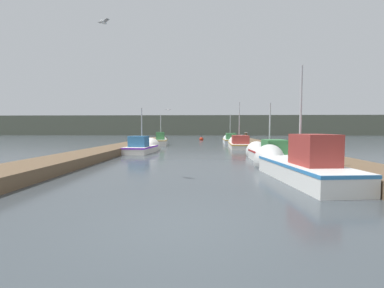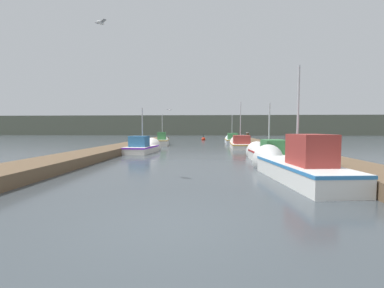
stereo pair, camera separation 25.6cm
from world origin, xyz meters
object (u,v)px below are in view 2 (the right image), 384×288
Objects in this scene: fishing_boat_0 at (294,165)px; fishing_boat_3 at (240,144)px; fishing_boat_5 at (232,140)px; seagull_1 at (169,110)px; seagull_lead at (101,23)px; fishing_boat_1 at (267,154)px; fishing_boat_2 at (144,147)px; fishing_boat_4 at (162,141)px; mooring_piling_0 at (247,139)px; mooring_piling_1 at (243,139)px; channel_buoy at (203,139)px.

fishing_boat_3 is (0.03, 15.52, -0.11)m from fishing_boat_0.
fishing_boat_5 is 11.41× the size of seagull_1.
seagull_1 is (0.14, 16.29, -1.92)m from seagull_lead.
fishing_boat_0 is 0.99× the size of fishing_boat_1.
fishing_boat_2 is 0.72× the size of fishing_boat_5.
fishing_boat_0 is at bearing -72.37° from fishing_boat_4.
mooring_piling_0 is at bearing 84.64° from fishing_boat_1.
mooring_piling_0 is 1.30× the size of mooring_piling_1.
fishing_boat_2 is at bearing 122.87° from fishing_boat_0.
channel_buoy is at bearing 112.45° from mooring_piling_0.
mooring_piling_0 is at bearing 9.38° from seagull_1.
fishing_boat_4 is 8.73× the size of seagull_1.
fishing_boat_0 is at bearing -93.97° from mooring_piling_0.
fishing_boat_3 is at bearing 84.07° from fishing_boat_0.
seagull_1 is at bearing -56.41° from seagull_lead.
fishing_boat_2 is at bearing 147.16° from fishing_boat_1.
fishing_boat_4 is 9.83m from mooring_piling_1.
seagull_lead is at bearing 178.19° from fishing_boat_0.
seagull_lead is (-8.29, -22.25, 5.07)m from mooring_piling_1.
seagull_1 reaches higher than fishing_boat_5.
mooring_piling_1 is at bearing 56.48° from fishing_boat_2.
mooring_piling_0 is (1.31, 18.82, 0.23)m from fishing_boat_0.
fishing_boat_1 is at bearing 82.10° from fishing_boat_0.
fishing_boat_5 reaches higher than fishing_boat_1.
fishing_boat_0 is 10.66× the size of seagull_1.
seagull_1 is at bearing -179.89° from fishing_boat_3.
fishing_boat_4 is at bearing 120.14° from fishing_boat_1.
fishing_boat_1 is 10.58m from fishing_boat_3.
seagull_1 is at bearing 83.10° from fishing_boat_2.
fishing_boat_0 is at bearing -87.74° from fishing_boat_3.
fishing_boat_3 reaches higher than mooring_piling_1.
fishing_boat_3 is 12.37× the size of seagull_lead.
seagull_1 is at bearing -102.24° from channel_buoy.
fishing_boat_1 is 0.94× the size of fishing_boat_3.
channel_buoy is 31.96m from seagull_lead.
seagull_lead reaches higher than fishing_boat_5.
fishing_boat_1 is 1.23× the size of fishing_boat_4.
fishing_boat_0 is 15.52m from fishing_boat_3.
seagull_1 is at bearing -159.78° from mooring_piling_0.
fishing_boat_2 is 15.62m from fishing_boat_5.
fishing_boat_3 is 18.28m from seagull_lead.
fishing_boat_1 is at bearing -93.63° from mooring_piling_1.
fishing_boat_3 is 15.72m from channel_buoy.
fishing_boat_0 reaches higher than fishing_boat_2.
fishing_boat_3 is 1.01× the size of fishing_boat_5.
fishing_boat_5 is at bearing 23.39° from fishing_boat_4.
fishing_boat_5 is at bearing 84.06° from fishing_boat_0.
fishing_boat_3 is at bearing -88.35° from fishing_boat_5.
fishing_boat_3 reaches higher than channel_buoy.
fishing_boat_2 reaches higher than mooring_piling_1.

